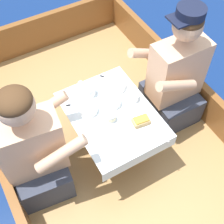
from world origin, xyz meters
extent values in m
plane|color=navy|center=(0.00, 0.00, 0.00)|extent=(60.00, 60.00, 0.00)
cube|color=#A87F4C|center=(0.00, 0.00, 0.14)|extent=(1.70, 2.88, 0.27)
cube|color=brown|center=(-0.82, 0.00, 0.43)|extent=(0.06, 2.88, 0.31)
cube|color=brown|center=(0.82, 0.00, 0.43)|extent=(0.06, 2.88, 0.31)
cube|color=brown|center=(0.00, 1.41, 0.45)|extent=(1.58, 0.06, 0.35)
cylinder|color=#B2B2B7|center=(0.00, 0.02, 0.47)|extent=(0.07, 0.07, 0.40)
cube|color=#A87F4C|center=(0.00, 0.02, 0.68)|extent=(0.54, 0.72, 0.02)
cube|color=white|center=(0.00, 0.02, 0.69)|extent=(0.57, 0.75, 0.00)
cube|color=white|center=(0.00, -0.35, 0.64)|extent=(0.57, 0.00, 0.10)
cube|color=white|center=(0.00, 0.40, 0.64)|extent=(0.57, 0.00, 0.10)
cube|color=#333847|center=(-0.59, 0.01, 0.40)|extent=(0.41, 0.48, 0.26)
cube|color=tan|center=(-0.59, 0.01, 0.77)|extent=(0.42, 0.27, 0.47)
sphere|color=tan|center=(-0.59, 0.01, 1.16)|extent=(0.22, 0.22, 0.22)
ellipsoid|color=#472D19|center=(-0.59, 0.01, 1.21)|extent=(0.20, 0.20, 0.12)
cylinder|color=tan|center=(-0.41, 0.17, 0.84)|extent=(0.34, 0.11, 0.21)
cylinder|color=tan|center=(-0.46, -0.18, 0.84)|extent=(0.34, 0.11, 0.21)
cube|color=#333847|center=(0.59, 0.07, 0.40)|extent=(0.37, 0.45, 0.26)
cube|color=tan|center=(0.59, 0.07, 0.78)|extent=(0.40, 0.23, 0.50)
sphere|color=tan|center=(0.59, 0.07, 1.18)|extent=(0.20, 0.20, 0.20)
ellipsoid|color=#472D19|center=(0.59, 0.07, 1.23)|extent=(0.19, 0.19, 0.11)
cylinder|color=tan|center=(0.43, -0.10, 0.87)|extent=(0.34, 0.08, 0.21)
cylinder|color=tan|center=(0.44, 0.26, 0.87)|extent=(0.34, 0.08, 0.21)
cylinder|color=black|center=(0.59, 0.07, 1.29)|extent=(0.19, 0.19, 0.06)
cube|color=black|center=(0.50, 0.07, 1.26)|extent=(0.10, 0.15, 0.01)
cylinder|color=white|center=(0.13, -0.15, 0.70)|extent=(0.20, 0.20, 0.01)
cylinder|color=white|center=(-0.08, -0.14, 0.70)|extent=(0.16, 0.16, 0.01)
cube|color=tan|center=(0.13, -0.15, 0.72)|extent=(0.12, 0.09, 0.04)
cube|color=gold|center=(0.13, -0.15, 0.74)|extent=(0.10, 0.07, 0.01)
cylinder|color=white|center=(0.05, 0.09, 0.71)|extent=(0.12, 0.12, 0.04)
cylinder|color=beige|center=(0.05, 0.09, 0.72)|extent=(0.10, 0.10, 0.02)
cylinder|color=white|center=(0.14, 0.22, 0.71)|extent=(0.15, 0.15, 0.04)
cylinder|color=beige|center=(0.14, 0.22, 0.72)|extent=(0.12, 0.12, 0.02)
cylinder|color=white|center=(-0.13, 0.12, 0.71)|extent=(0.12, 0.12, 0.04)
cylinder|color=beige|center=(-0.13, 0.12, 0.72)|extent=(0.10, 0.10, 0.02)
cylinder|color=white|center=(0.20, 0.05, 0.72)|extent=(0.07, 0.07, 0.05)
torus|color=white|center=(0.24, 0.05, 0.72)|extent=(0.04, 0.01, 0.04)
cylinder|color=#3D2314|center=(0.20, 0.05, 0.73)|extent=(0.06, 0.06, 0.01)
cylinder|color=white|center=(-0.05, 0.25, 0.73)|extent=(0.08, 0.08, 0.07)
torus|color=white|center=(0.00, 0.25, 0.73)|extent=(0.04, 0.01, 0.04)
cylinder|color=#3D2314|center=(-0.05, 0.25, 0.75)|extent=(0.07, 0.07, 0.01)
cylinder|color=silver|center=(-0.03, -0.02, 0.72)|extent=(0.06, 0.06, 0.05)
cylinder|color=beige|center=(-0.03, -0.02, 0.72)|extent=(0.07, 0.07, 0.03)
cube|color=silver|center=(0.05, 0.26, 0.69)|extent=(0.12, 0.14, 0.00)
cube|color=silver|center=(0.22, -0.28, 0.69)|extent=(0.03, 0.17, 0.00)
ellipsoid|color=silver|center=(0.22, -0.21, 0.70)|extent=(0.04, 0.02, 0.01)
cube|color=silver|center=(0.16, 0.32, 0.69)|extent=(0.12, 0.13, 0.00)
cube|color=silver|center=(0.11, 0.37, 0.69)|extent=(0.04, 0.04, 0.00)
cube|color=silver|center=(-0.11, 0.35, 0.69)|extent=(0.14, 0.12, 0.00)
ellipsoid|color=silver|center=(-0.06, 0.40, 0.70)|extent=(0.04, 0.02, 0.01)
cube|color=silver|center=(-0.17, 0.22, 0.69)|extent=(0.16, 0.07, 0.00)
cube|color=silver|center=(-0.24, 0.24, 0.69)|extent=(0.04, 0.03, 0.00)
cube|color=silver|center=(-0.20, 0.03, 0.69)|extent=(0.14, 0.12, 0.00)
ellipsoid|color=silver|center=(-0.25, 0.07, 0.70)|extent=(0.04, 0.02, 0.01)
camera|label=1|loc=(-0.65, -1.11, 2.44)|focal=50.00mm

